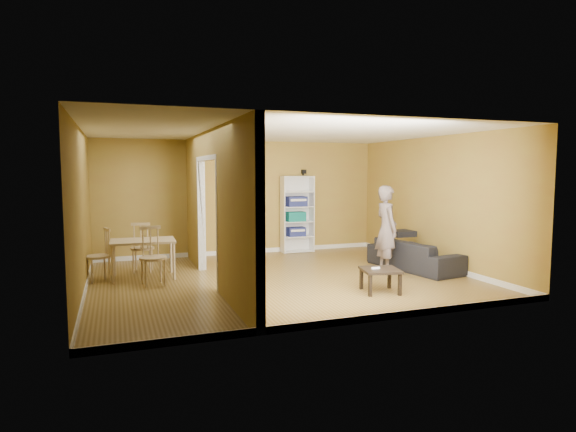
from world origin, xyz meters
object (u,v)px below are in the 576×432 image
Objects in this scene: coffee_table at (380,272)px; chair_left at (98,255)px; sofa at (414,250)px; dining_table at (143,244)px; bookshelf at (297,214)px; chair_near at (153,256)px; chair_far at (142,247)px; person at (387,222)px.

coffee_table is 4.83m from chair_left.
sofa reaches higher than dining_table.
sofa is 5.12m from dining_table.
bookshelf reaches higher than dining_table.
bookshelf is 4.22m from chair_near.
bookshelf is at bearing 94.99° from chair_left.
bookshelf reaches higher than sofa.
bookshelf reaches higher than chair_left.
chair_left is (-4.22, 2.34, 0.14)m from coffee_table.
chair_left is at bearing 47.70° from chair_far.
dining_table is at bearing 93.62° from chair_near.
sofa is 5.24m from chair_far.
chair_near is at bearing 105.71° from chair_far.
bookshelf is 4.00m from dining_table.
chair_far is at bearing 88.16° from dining_table.
person is 3.41× the size of coffee_table.
chair_far is (0.02, 0.58, -0.13)m from dining_table.
chair_near is (0.88, -0.64, 0.03)m from chair_left.
sofa is 1.79× the size of dining_table.
chair_left is 0.94× the size of chair_near.
sofa is 1.02× the size of person.
chair_near reaches higher than dining_table.
person reaches higher than sofa.
chair_far is at bearing 110.32° from chair_left.
chair_near reaches higher than coffee_table.
chair_left is at bearing 150.96° from coffee_table.
coffee_table is 3.76m from chair_near.
bookshelf is at bearing 20.45° from person.
chair_far is at bearing 87.57° from chair_near.
chair_far is (-0.10, 1.22, -0.01)m from chair_near.
person is at bearing -13.22° from dining_table.
coffee_table is 0.51× the size of dining_table.
dining_table is at bearing 145.97° from coffee_table.
coffee_table is (-1.55, -1.34, -0.06)m from sofa.
person is 2.08× the size of chair_left.
chair_near reaches higher than chair_far.
chair_far is at bearing 139.72° from coffee_table.
bookshelf is (-1.42, 2.72, 0.52)m from sofa.
chair_far is (-4.99, 1.58, 0.10)m from sofa.
chair_left is at bearing 71.03° from sofa.
chair_left reaches higher than dining_table.
coffee_table is at bearing 44.40° from chair_left.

